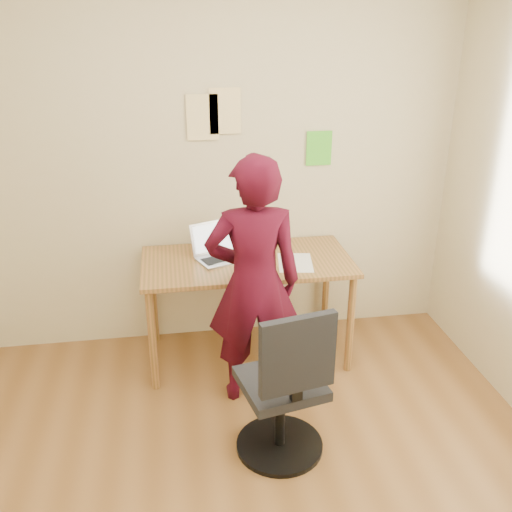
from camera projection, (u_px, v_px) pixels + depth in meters
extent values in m
cube|color=brown|center=(246.00, 512.00, 2.83)|extent=(3.50, 3.50, 0.04)
cube|color=beige|center=(208.00, 158.00, 3.90)|extent=(3.50, 0.04, 2.70)
cube|color=#9A6735|center=(247.00, 262.00, 3.82)|extent=(1.40, 0.70, 0.03)
cylinder|color=#9A6735|center=(152.00, 341.00, 3.60)|extent=(0.05, 0.05, 0.71)
cylinder|color=#9A6735|center=(350.00, 324.00, 3.79)|extent=(0.05, 0.05, 0.71)
cylinder|color=#9A6735|center=(153.00, 298.00, 4.15)|extent=(0.05, 0.05, 0.71)
cylinder|color=#9A6735|center=(326.00, 285.00, 4.33)|extent=(0.05, 0.05, 0.71)
cube|color=#B4B4BC|center=(222.00, 259.00, 3.81)|extent=(0.37, 0.32, 0.01)
cube|color=black|center=(222.00, 258.00, 3.81)|extent=(0.28, 0.21, 0.00)
cube|color=#B4B4BC|center=(212.00, 237.00, 3.87)|extent=(0.31, 0.18, 0.21)
cube|color=white|center=(212.00, 237.00, 3.87)|extent=(0.27, 0.15, 0.17)
cube|color=white|center=(295.00, 263.00, 3.77)|extent=(0.27, 0.35, 0.00)
cube|color=black|center=(270.00, 271.00, 3.64)|extent=(0.08, 0.13, 0.01)
cube|color=#3F4C59|center=(270.00, 270.00, 3.64)|extent=(0.07, 0.10, 0.00)
cube|color=#F8DB94|center=(202.00, 117.00, 3.76)|extent=(0.21, 0.00, 0.30)
cube|color=#F8DB94|center=(225.00, 111.00, 3.76)|extent=(0.21, 0.00, 0.30)
cube|color=#51CA2D|center=(319.00, 148.00, 3.97)|extent=(0.18, 0.00, 0.24)
cube|color=black|center=(281.00, 383.00, 3.06)|extent=(0.49, 0.49, 0.06)
cube|color=black|center=(298.00, 355.00, 2.77)|extent=(0.40, 0.13, 0.41)
cube|color=black|center=(296.00, 390.00, 2.86)|extent=(0.06, 0.05, 0.11)
cylinder|color=black|center=(280.00, 417.00, 3.15)|extent=(0.06, 0.06, 0.41)
cylinder|color=black|center=(279.00, 445.00, 3.22)|extent=(0.49, 0.49, 0.03)
imported|color=#3E0817|center=(254.00, 283.00, 3.38)|extent=(0.59, 0.40, 1.57)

